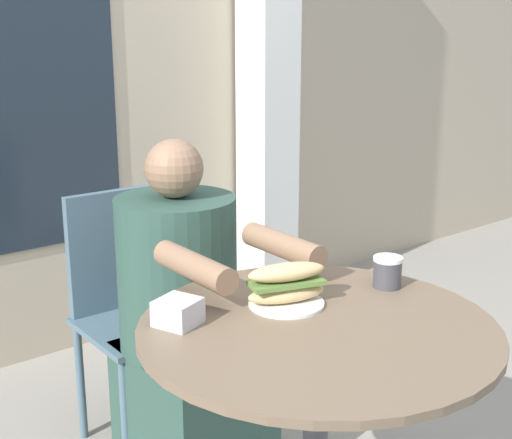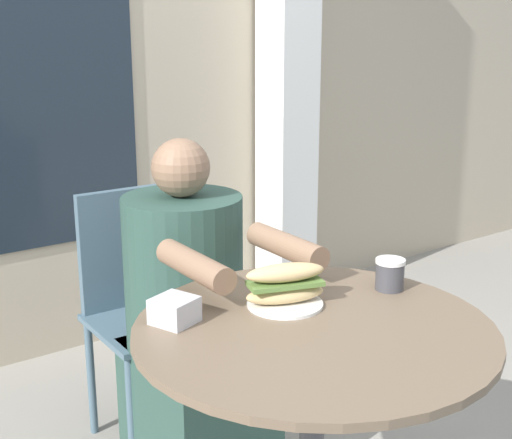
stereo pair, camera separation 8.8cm
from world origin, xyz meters
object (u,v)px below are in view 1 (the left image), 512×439
(seated_diner, at_px, (186,343))
(drink_cup, at_px, (387,272))
(sandwich_on_plate, at_px, (286,286))
(cafe_table, at_px, (316,400))
(diner_chair, at_px, (129,294))

(seated_diner, height_order, drink_cup, seated_diner)
(seated_diner, xyz_separation_m, drink_cup, (0.27, -0.54, 0.32))
(sandwich_on_plate, bearing_deg, cafe_table, -98.51)
(diner_chair, distance_m, sandwich_on_plate, 0.87)
(cafe_table, bearing_deg, drink_cup, 11.22)
(cafe_table, height_order, seated_diner, seated_diner)
(diner_chair, relative_size, sandwich_on_plate, 4.17)
(drink_cup, bearing_deg, diner_chair, 106.78)
(cafe_table, distance_m, seated_diner, 0.61)
(seated_diner, bearing_deg, sandwich_on_plate, 89.89)
(cafe_table, relative_size, diner_chair, 0.95)
(diner_chair, xyz_separation_m, seated_diner, (-0.00, -0.35, -0.05))
(sandwich_on_plate, bearing_deg, seated_diner, 88.47)
(diner_chair, bearing_deg, cafe_table, 89.28)
(cafe_table, bearing_deg, seated_diner, 86.93)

